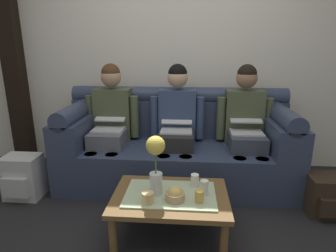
{
  "coord_description": "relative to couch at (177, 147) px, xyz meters",
  "views": [
    {
      "loc": [
        0.13,
        -1.65,
        1.4
      ],
      "look_at": [
        -0.07,
        0.93,
        0.66
      ],
      "focal_mm": 30.45,
      "sensor_mm": 36.0,
      "label": 1
    }
  ],
  "objects": [
    {
      "name": "cup_far_left",
      "position": [
        -0.15,
        -1.09,
        0.02
      ],
      "size": [
        0.08,
        0.08,
        0.08
      ],
      "primitive_type": "cylinder",
      "color": "#DBB77A",
      "rests_on": "coffee_table"
    },
    {
      "name": "coffee_table",
      "position": [
        -0.0,
        -0.95,
        -0.07
      ],
      "size": [
        0.84,
        0.6,
        0.36
      ],
      "color": "brown",
      "rests_on": "ground_plane"
    },
    {
      "name": "back_wall_patterned",
      "position": [
        -0.0,
        0.53,
        1.08
      ],
      "size": [
        6.0,
        0.12,
        2.9
      ],
      "primitive_type": "cube",
      "color": "silver",
      "rests_on": "ground_plane"
    },
    {
      "name": "person_right",
      "position": [
        0.69,
        -0.0,
        0.29
      ],
      "size": [
        0.56,
        0.67,
        1.22
      ],
      "color": "#383D4C",
      "rests_on": "ground_plane"
    },
    {
      "name": "couch",
      "position": [
        0.0,
        0.0,
        0.0
      ],
      "size": [
        2.32,
        0.88,
        0.96
      ],
      "color": "#2D3851",
      "rests_on": "ground_plane"
    },
    {
      "name": "flower_vase",
      "position": [
        -0.1,
        -0.96,
        0.25
      ],
      "size": [
        0.14,
        0.14,
        0.44
      ],
      "color": "silver",
      "rests_on": "coffee_table"
    },
    {
      "name": "person_left",
      "position": [
        -0.69,
        -0.0,
        0.29
      ],
      "size": [
        0.56,
        0.67,
        1.22
      ],
      "color": "#595B66",
      "rests_on": "ground_plane"
    },
    {
      "name": "backpack_right",
      "position": [
        1.3,
        -0.55,
        -0.2
      ],
      "size": [
        0.32,
        0.32,
        0.34
      ],
      "color": "#2D2319",
      "rests_on": "ground_plane"
    },
    {
      "name": "cup_near_left",
      "position": [
        0.18,
        -0.82,
        0.03
      ],
      "size": [
        0.06,
        0.06,
        0.09
      ],
      "primitive_type": "cylinder",
      "color": "white",
      "rests_on": "coffee_table"
    },
    {
      "name": "cup_near_right",
      "position": [
        0.21,
        -1.06,
        0.03
      ],
      "size": [
        0.06,
        0.06,
        0.09
      ],
      "primitive_type": "cylinder",
      "color": "gold",
      "rests_on": "coffee_table"
    },
    {
      "name": "timber_pillar",
      "position": [
        -1.91,
        0.41,
        1.08
      ],
      "size": [
        0.2,
        0.2,
        2.9
      ],
      "primitive_type": "cube",
      "color": "black",
      "rests_on": "ground_plane"
    },
    {
      "name": "backpack_left",
      "position": [
        -1.42,
        -0.49,
        -0.17
      ],
      "size": [
        0.33,
        0.29,
        0.41
      ],
      "color": "#B7B7BC",
      "rests_on": "ground_plane"
    },
    {
      "name": "person_middle",
      "position": [
        -0.0,
        -0.0,
        0.29
      ],
      "size": [
        0.56,
        0.67,
        1.22
      ],
      "color": "#232326",
      "rests_on": "ground_plane"
    },
    {
      "name": "cup_far_center",
      "position": [
        0.24,
        -0.95,
        0.04
      ],
      "size": [
        0.06,
        0.06,
        0.11
      ],
      "primitive_type": "cylinder",
      "color": "white",
      "rests_on": "coffee_table"
    },
    {
      "name": "snack_bowl",
      "position": [
        0.04,
        -1.04,
        0.03
      ],
      "size": [
        0.14,
        0.14,
        0.11
      ],
      "color": "tan",
      "rests_on": "coffee_table"
    }
  ]
}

